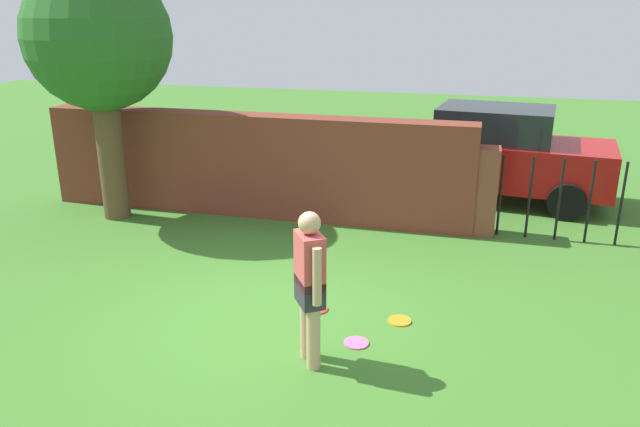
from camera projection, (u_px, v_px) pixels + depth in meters
ground_plane at (270, 317)px, 7.17m from camera, size 40.00×40.00×0.00m
brick_wall at (253, 165)px, 10.46m from camera, size 7.46×0.50×1.75m
tree at (99, 41)px, 9.66m from camera, size 2.32×2.32×4.15m
person at (310, 282)px, 5.98m from camera, size 0.38×0.47×1.62m
fence_gate at (575, 198)px, 9.28m from camera, size 3.16×0.44×1.40m
car at (493, 153)px, 11.38m from camera, size 4.37×2.31×1.72m
frisbee_pink at (356, 343)px, 6.60m from camera, size 0.27×0.27×0.02m
frisbee_red at (317, 309)px, 7.34m from camera, size 0.27×0.27×0.02m
frisbee_orange at (400, 321)px, 7.06m from camera, size 0.27×0.27×0.02m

